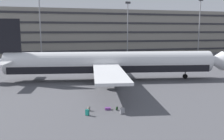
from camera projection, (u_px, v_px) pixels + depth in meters
ground_plane at (123, 80)px, 44.89m from camera, size 600.00×600.00×0.00m
terminal_structure at (83, 32)px, 95.55m from camera, size 161.50×15.25×17.04m
airliner at (108, 63)px, 44.37m from camera, size 43.70×35.56×11.07m
light_mast_left at (40, 22)px, 78.46m from camera, size 1.80×0.50×20.17m
light_mast_center_left at (128, 25)px, 85.96m from camera, size 1.80×0.50×19.15m
light_mast_center_right at (199, 23)px, 93.01m from camera, size 1.80×0.50×20.99m
suitcase_black at (87, 112)px, 25.89m from camera, size 0.44×0.45×0.77m
suitcase_purple at (108, 109)px, 27.83m from camera, size 0.71×0.52×0.26m
suitcase_teal at (122, 111)px, 26.39m from camera, size 0.49×0.26×0.81m
backpack_orange at (89, 109)px, 27.46m from camera, size 0.33×0.37×0.55m
backpack_upright at (117, 108)px, 27.65m from camera, size 0.39×0.39×0.49m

